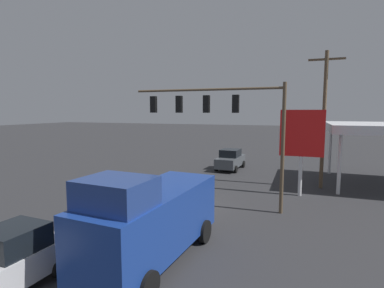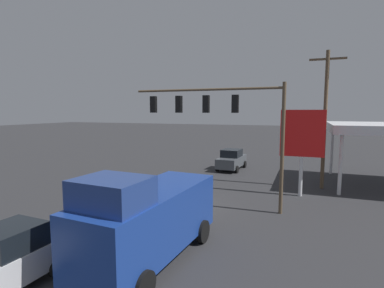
% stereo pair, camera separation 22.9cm
% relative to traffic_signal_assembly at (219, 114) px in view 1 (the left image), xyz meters
% --- Properties ---
extents(ground_plane, '(200.00, 200.00, 0.00)m').
position_rel_traffic_signal_assembly_xyz_m(ground_plane, '(2.14, 0.67, -5.41)').
color(ground_plane, '#2D2D30').
extents(traffic_signal_assembly, '(8.82, 0.43, 7.08)m').
position_rel_traffic_signal_assembly_xyz_m(traffic_signal_assembly, '(0.00, 0.00, 0.00)').
color(traffic_signal_assembly, brown).
rests_on(traffic_signal_assembly, ground).
extents(utility_pole, '(2.40, 0.26, 9.73)m').
position_rel_traffic_signal_assembly_xyz_m(utility_pole, '(-5.90, -6.58, -0.26)').
color(utility_pole, brown).
rests_on(utility_pole, ground).
extents(price_sign, '(2.74, 0.27, 5.64)m').
position_rel_traffic_signal_assembly_xyz_m(price_sign, '(-4.48, -3.95, -1.45)').
color(price_sign, silver).
rests_on(price_sign, ground).
extents(hatchback_crossing, '(2.13, 3.89, 1.97)m').
position_rel_traffic_signal_assembly_xyz_m(hatchback_crossing, '(3.97, 10.30, -4.46)').
color(hatchback_crossing, silver).
rests_on(hatchback_crossing, ground).
extents(sedan_waiting, '(2.27, 4.50, 1.93)m').
position_rel_traffic_signal_assembly_xyz_m(sedan_waiting, '(1.82, -11.12, -4.46)').
color(sedan_waiting, '#474C51').
rests_on(sedan_waiting, ground).
extents(delivery_truck, '(2.95, 6.95, 3.58)m').
position_rel_traffic_signal_assembly_xyz_m(delivery_truck, '(0.61, 7.25, -3.72)').
color(delivery_truck, navy).
rests_on(delivery_truck, ground).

